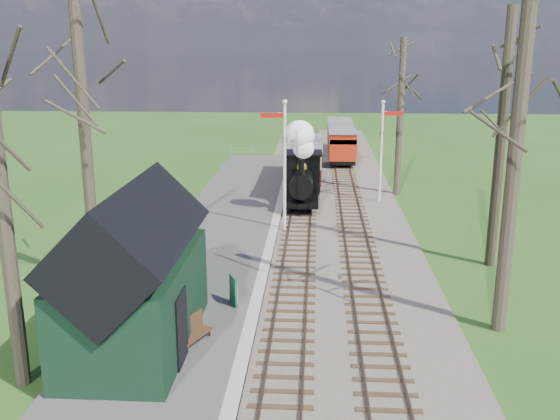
{
  "coord_description": "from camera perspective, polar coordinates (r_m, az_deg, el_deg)",
  "views": [
    {
      "loc": [
        0.78,
        -12.18,
        8.57
      ],
      "look_at": [
        -0.8,
        14.07,
        1.6
      ],
      "focal_mm": 40.0,
      "sensor_mm": 36.0,
      "label": 1
    }
  ],
  "objects": [
    {
      "name": "red_carriage_b",
      "position": [
        51.85,
        5.46,
        6.89
      ],
      "size": [
        2.0,
        4.95,
        2.11
      ],
      "color": "black",
      "rests_on": "ground"
    },
    {
      "name": "person",
      "position": [
        17.3,
        -10.33,
        -11.49
      ],
      "size": [
        0.51,
        0.64,
        1.53
      ],
      "primitive_type": "imported",
      "rotation": [
        0.0,
        0.0,
        1.85
      ],
      "color": "black",
      "rests_on": "platform"
    },
    {
      "name": "sign_board",
      "position": [
        20.89,
        -4.28,
        -7.35
      ],
      "size": [
        0.35,
        0.64,
        0.99
      ],
      "color": "#104B2E",
      "rests_on": "platform"
    },
    {
      "name": "semaphore_far",
      "position": [
        34.77,
        9.39,
        6.01
      ],
      "size": [
        1.22,
        0.24,
        5.72
      ],
      "color": "silver",
      "rests_on": "ground"
    },
    {
      "name": "coach",
      "position": [
        39.2,
        2.25,
        4.59
      ],
      "size": [
        2.23,
        7.63,
        2.34
      ],
      "color": "black",
      "rests_on": "ground"
    },
    {
      "name": "bare_trees",
      "position": [
        22.54,
        4.83,
        6.22
      ],
      "size": [
        15.51,
        22.39,
        12.0
      ],
      "color": "#382D23",
      "rests_on": "ground"
    },
    {
      "name": "platform",
      "position": [
        27.85,
        -5.58,
        -2.93
      ],
      "size": [
        5.0,
        44.0,
        0.2
      ],
      "primitive_type": "cube",
      "color": "#474442",
      "rests_on": "ground"
    },
    {
      "name": "locomotive",
      "position": [
        33.13,
        2.01,
        3.73
      ],
      "size": [
        1.91,
        4.45,
        4.77
      ],
      "color": "black",
      "rests_on": "ground"
    },
    {
      "name": "ballast_bed",
      "position": [
        35.23,
        4.18,
        0.81
      ],
      "size": [
        8.0,
        60.0,
        0.1
      ],
      "primitive_type": "cube",
      "color": "brown",
      "rests_on": "ground"
    },
    {
      "name": "distant_hills",
      "position": [
        80.47,
        3.72,
        -3.13
      ],
      "size": [
        114.4,
        48.0,
        22.02
      ],
      "color": "#385B23",
      "rests_on": "ground"
    },
    {
      "name": "red_carriage_a",
      "position": [
        46.41,
        5.68,
        5.95
      ],
      "size": [
        2.0,
        4.95,
        2.11
      ],
      "color": "black",
      "rests_on": "ground"
    },
    {
      "name": "track_near",
      "position": [
        35.23,
        2.07,
        0.92
      ],
      "size": [
        1.6,
        60.0,
        0.15
      ],
      "color": "brown",
      "rests_on": "ground"
    },
    {
      "name": "semaphore_near",
      "position": [
        28.66,
        0.29,
        4.9
      ],
      "size": [
        1.22,
        0.24,
        6.22
      ],
      "color": "silver",
      "rests_on": "ground"
    },
    {
      "name": "track_far",
      "position": [
        35.26,
        6.3,
        0.85
      ],
      "size": [
        1.6,
        60.0,
        0.15
      ],
      "color": "brown",
      "rests_on": "ground"
    },
    {
      "name": "fence_line",
      "position": [
        48.85,
        2.85,
        5.37
      ],
      "size": [
        12.6,
        0.08,
        1.0
      ],
      "color": "slate",
      "rests_on": "ground"
    },
    {
      "name": "bench",
      "position": [
        18.54,
        -8.1,
        -10.88
      ],
      "size": [
        0.9,
        1.42,
        0.78
      ],
      "color": "#482D19",
      "rests_on": "platform"
    },
    {
      "name": "coping_strip",
      "position": [
        27.59,
        -0.84,
        -3.02
      ],
      "size": [
        0.4,
        44.0,
        0.21
      ],
      "primitive_type": "cube",
      "color": "#B2AD9E",
      "rests_on": "ground"
    },
    {
      "name": "station_shed",
      "position": [
        18.09,
        -13.17,
        -5.94
      ],
      "size": [
        3.25,
        6.3,
        4.78
      ],
      "color": "black",
      "rests_on": "platform"
    }
  ]
}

